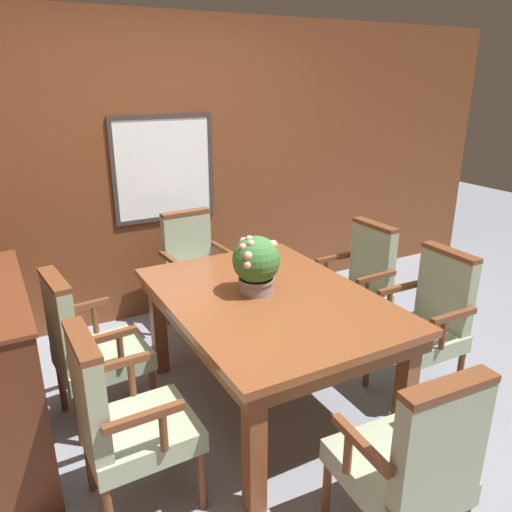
{
  "coord_description": "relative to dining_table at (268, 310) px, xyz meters",
  "views": [
    {
      "loc": [
        -1.28,
        -2.09,
        1.97
      ],
      "look_at": [
        0.07,
        0.38,
        0.95
      ],
      "focal_mm": 35.0,
      "sensor_mm": 36.0,
      "label": 1
    }
  ],
  "objects": [
    {
      "name": "dining_table",
      "position": [
        0.0,
        0.0,
        0.0
      ],
      "size": [
        1.15,
        1.6,
        0.75
      ],
      "color": "brown",
      "rests_on": "ground_plane"
    },
    {
      "name": "wall_back",
      "position": [
        -0.07,
        1.65,
        0.57
      ],
      "size": [
        7.2,
        0.08,
        2.45
      ],
      "color": "brown",
      "rests_on": "ground_plane"
    },
    {
      "name": "chair_left_near",
      "position": [
        -0.98,
        -0.38,
        -0.15
      ],
      "size": [
        0.51,
        0.5,
        0.96
      ],
      "rotation": [
        0.0,
        0.0,
        1.59
      ],
      "color": "brown",
      "rests_on": "ground_plane"
    },
    {
      "name": "chair_right_near",
      "position": [
        0.97,
        -0.35,
        -0.15
      ],
      "size": [
        0.51,
        0.5,
        0.96
      ],
      "rotation": [
        0.0,
        0.0,
        -1.59
      ],
      "color": "brown",
      "rests_on": "ground_plane"
    },
    {
      "name": "potted_plant",
      "position": [
        -0.04,
        0.07,
        0.28
      ],
      "size": [
        0.28,
        0.3,
        0.36
      ],
      "color": "gray",
      "rests_on": "dining_table"
    },
    {
      "name": "chair_head_far",
      "position": [
        0.01,
        1.21,
        -0.15
      ],
      "size": [
        0.51,
        0.53,
        0.96
      ],
      "rotation": [
        0.0,
        0.0,
        0.06
      ],
      "color": "brown",
      "rests_on": "ground_plane"
    },
    {
      "name": "chair_left_far",
      "position": [
        -0.99,
        0.37,
        -0.15
      ],
      "size": [
        0.54,
        0.53,
        0.96
      ],
      "rotation": [
        0.0,
        0.0,
        1.67
      ],
      "color": "brown",
      "rests_on": "ground_plane"
    },
    {
      "name": "ground_plane",
      "position": [
        -0.07,
        -0.23,
        -0.66
      ],
      "size": [
        14.0,
        14.0,
        0.0
      ],
      "primitive_type": "plane",
      "color": "gray"
    },
    {
      "name": "chair_head_near",
      "position": [
        -0.03,
        -1.21,
        -0.15
      ],
      "size": [
        0.51,
        0.53,
        0.96
      ],
      "rotation": [
        0.0,
        0.0,
        3.08
      ],
      "color": "brown",
      "rests_on": "ground_plane"
    },
    {
      "name": "chair_right_far",
      "position": [
        0.97,
        0.34,
        -0.15
      ],
      "size": [
        0.52,
        0.51,
        0.96
      ],
      "rotation": [
        0.0,
        0.0,
        -1.54
      ],
      "color": "brown",
      "rests_on": "ground_plane"
    }
  ]
}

